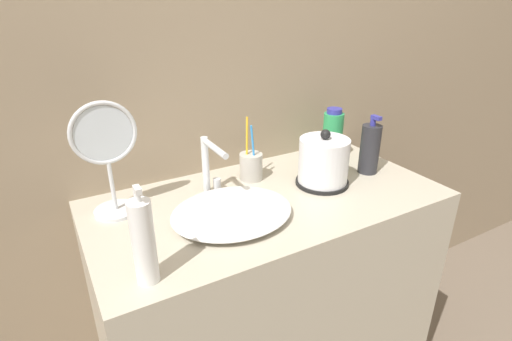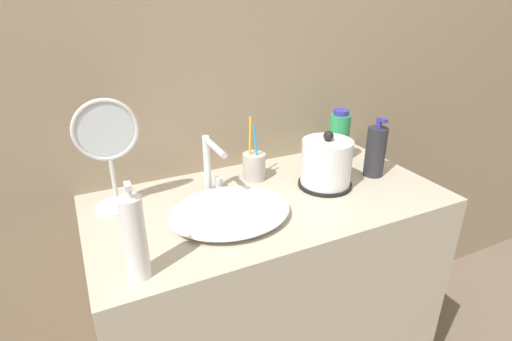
{
  "view_description": "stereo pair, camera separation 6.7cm",
  "coord_description": "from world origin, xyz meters",
  "px_view_note": "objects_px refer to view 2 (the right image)",
  "views": [
    {
      "loc": [
        -0.57,
        -0.64,
        1.45
      ],
      "look_at": [
        -0.05,
        0.27,
        0.97
      ],
      "focal_mm": 28.0,
      "sensor_mm": 36.0,
      "label": 1
    },
    {
      "loc": [
        -0.51,
        -0.67,
        1.45
      ],
      "look_at": [
        -0.05,
        0.27,
        0.97
      ],
      "focal_mm": 28.0,
      "sensor_mm": 36.0,
      "label": 2
    }
  ],
  "objects_px": {
    "toothbrush_cup": "(254,166)",
    "electric_kettle": "(326,165)",
    "shampoo_bottle": "(339,137)",
    "lotion_bottle": "(135,238)",
    "mouthwash_bottle": "(376,151)",
    "vanity_mirror": "(109,151)",
    "faucet": "(211,162)"
  },
  "relations": [
    {
      "from": "toothbrush_cup",
      "to": "mouthwash_bottle",
      "type": "distance_m",
      "value": 0.41
    },
    {
      "from": "mouthwash_bottle",
      "to": "faucet",
      "type": "bearing_deg",
      "value": 168.87
    },
    {
      "from": "electric_kettle",
      "to": "mouthwash_bottle",
      "type": "bearing_deg",
      "value": -0.65
    },
    {
      "from": "electric_kettle",
      "to": "vanity_mirror",
      "type": "xyz_separation_m",
      "value": [
        -0.62,
        0.14,
        0.1
      ]
    },
    {
      "from": "mouthwash_bottle",
      "to": "vanity_mirror",
      "type": "height_order",
      "value": "vanity_mirror"
    },
    {
      "from": "lotion_bottle",
      "to": "shampoo_bottle",
      "type": "bearing_deg",
      "value": 23.76
    },
    {
      "from": "shampoo_bottle",
      "to": "vanity_mirror",
      "type": "relative_size",
      "value": 0.6
    },
    {
      "from": "toothbrush_cup",
      "to": "electric_kettle",
      "type": "bearing_deg",
      "value": -38.64
    },
    {
      "from": "vanity_mirror",
      "to": "lotion_bottle",
      "type": "bearing_deg",
      "value": -90.41
    },
    {
      "from": "lotion_bottle",
      "to": "mouthwash_bottle",
      "type": "bearing_deg",
      "value": 13.07
    },
    {
      "from": "mouthwash_bottle",
      "to": "shampoo_bottle",
      "type": "bearing_deg",
      "value": 102.26
    },
    {
      "from": "electric_kettle",
      "to": "toothbrush_cup",
      "type": "height_order",
      "value": "toothbrush_cup"
    },
    {
      "from": "electric_kettle",
      "to": "mouthwash_bottle",
      "type": "xyz_separation_m",
      "value": [
        0.2,
        -0.0,
        0.01
      ]
    },
    {
      "from": "lotion_bottle",
      "to": "vanity_mirror",
      "type": "distance_m",
      "value": 0.35
    },
    {
      "from": "toothbrush_cup",
      "to": "lotion_bottle",
      "type": "distance_m",
      "value": 0.56
    },
    {
      "from": "lotion_bottle",
      "to": "electric_kettle",
      "type": "bearing_deg",
      "value": 17.15
    },
    {
      "from": "lotion_bottle",
      "to": "mouthwash_bottle",
      "type": "xyz_separation_m",
      "value": [
        0.82,
        0.19,
        -0.01
      ]
    },
    {
      "from": "faucet",
      "to": "lotion_bottle",
      "type": "xyz_separation_m",
      "value": [
        -0.28,
        -0.3,
        -0.01
      ]
    },
    {
      "from": "toothbrush_cup",
      "to": "vanity_mirror",
      "type": "height_order",
      "value": "vanity_mirror"
    },
    {
      "from": "electric_kettle",
      "to": "lotion_bottle",
      "type": "bearing_deg",
      "value": -162.85
    },
    {
      "from": "faucet",
      "to": "mouthwash_bottle",
      "type": "distance_m",
      "value": 0.55
    },
    {
      "from": "electric_kettle",
      "to": "lotion_bottle",
      "type": "relative_size",
      "value": 0.81
    },
    {
      "from": "faucet",
      "to": "vanity_mirror",
      "type": "bearing_deg",
      "value": 171.83
    },
    {
      "from": "lotion_bottle",
      "to": "toothbrush_cup",
      "type": "bearing_deg",
      "value": 37.5
    },
    {
      "from": "toothbrush_cup",
      "to": "lotion_bottle",
      "type": "relative_size",
      "value": 0.92
    },
    {
      "from": "faucet",
      "to": "electric_kettle",
      "type": "bearing_deg",
      "value": -16.8
    },
    {
      "from": "shampoo_bottle",
      "to": "vanity_mirror",
      "type": "bearing_deg",
      "value": -179.31
    },
    {
      "from": "faucet",
      "to": "lotion_bottle",
      "type": "relative_size",
      "value": 0.8
    },
    {
      "from": "shampoo_bottle",
      "to": "mouthwash_bottle",
      "type": "relative_size",
      "value": 0.95
    },
    {
      "from": "lotion_bottle",
      "to": "shampoo_bottle",
      "type": "xyz_separation_m",
      "value": [
        0.79,
        0.35,
        -0.01
      ]
    },
    {
      "from": "toothbrush_cup",
      "to": "shampoo_bottle",
      "type": "bearing_deg",
      "value": 1.22
    },
    {
      "from": "shampoo_bottle",
      "to": "mouthwash_bottle",
      "type": "xyz_separation_m",
      "value": [
        0.03,
        -0.16,
        -0.01
      ]
    }
  ]
}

